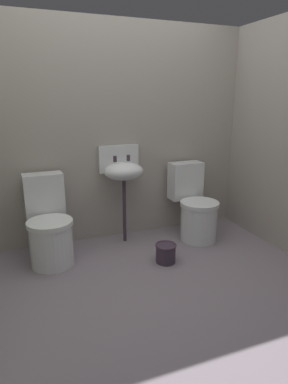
{
  "coord_description": "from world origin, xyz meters",
  "views": [
    {
      "loc": [
        -0.95,
        -2.2,
        1.46
      ],
      "look_at": [
        0.0,
        0.26,
        0.7
      ],
      "focal_mm": 30.91,
      "sensor_mm": 36.0,
      "label": 1
    }
  ],
  "objects_px": {
    "toilet_left": "(49,228)",
    "sink": "(123,170)",
    "toilet_right": "(195,208)",
    "bucket": "(166,253)"
  },
  "relations": [
    {
      "from": "bucket",
      "to": "toilet_left",
      "type": "bearing_deg",
      "value": 156.71
    },
    {
      "from": "toilet_right",
      "to": "sink",
      "type": "height_order",
      "value": "sink"
    },
    {
      "from": "toilet_right",
      "to": "sink",
      "type": "xyz_separation_m",
      "value": [
        -0.73,
        0.19,
        0.43
      ]
    },
    {
      "from": "bucket",
      "to": "sink",
      "type": "bearing_deg",
      "value": 108.67
    },
    {
      "from": "sink",
      "to": "bucket",
      "type": "height_order",
      "value": "sink"
    },
    {
      "from": "toilet_left",
      "to": "bucket",
      "type": "relative_size",
      "value": 3.95
    },
    {
      "from": "toilet_left",
      "to": "toilet_right",
      "type": "bearing_deg",
      "value": 178.31
    },
    {
      "from": "sink",
      "to": "bucket",
      "type": "relative_size",
      "value": 5.02
    },
    {
      "from": "toilet_left",
      "to": "toilet_right",
      "type": "relative_size",
      "value": 1.0
    },
    {
      "from": "toilet_left",
      "to": "sink",
      "type": "bearing_deg",
      "value": -167.95
    }
  ]
}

